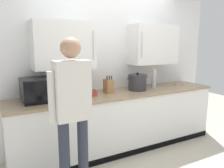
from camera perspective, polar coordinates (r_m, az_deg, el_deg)
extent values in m
cube|color=white|center=(3.77, -1.20, 5.39)|extent=(4.08, 0.10, 2.66)
cube|color=white|center=(3.27, -11.87, 9.44)|extent=(0.86, 0.32, 0.66)
cylinder|color=#B7BABF|center=(3.23, -4.60, 9.62)|extent=(0.01, 0.01, 0.40)
cube|color=white|center=(4.01, 10.30, 9.63)|extent=(0.86, 0.32, 0.66)
cylinder|color=#B7BABF|center=(3.65, 7.48, 9.65)|extent=(0.01, 0.01, 0.40)
cube|color=white|center=(3.63, 1.72, -9.31)|extent=(3.25, 0.66, 0.87)
cube|color=#937A5B|center=(3.50, 1.76, -2.36)|extent=(3.29, 0.70, 0.03)
cube|color=black|center=(3.54, 4.32, -16.69)|extent=(3.25, 0.04, 0.09)
cube|color=black|center=(3.11, -17.02, -1.26)|extent=(0.51, 0.39, 0.30)
cube|color=beige|center=(3.09, -18.27, -1.41)|extent=(0.33, 0.33, 0.24)
cube|color=black|center=(2.96, -12.75, -1.63)|extent=(0.14, 0.01, 0.28)
cube|color=black|center=(2.91, -17.58, -2.10)|extent=(0.37, 0.03, 0.28)
cylinder|color=#AD3D33|center=(3.31, -5.78, -2.22)|extent=(0.24, 0.24, 0.07)
cylinder|color=#561E19|center=(3.31, -5.78, -1.97)|extent=(0.20, 0.20, 0.04)
sphere|color=orange|center=(3.26, -5.37, -1.85)|extent=(0.05, 0.05, 0.05)
sphere|color=#5B9333|center=(3.25, -5.57, -1.85)|extent=(0.05, 0.05, 0.05)
sphere|color=#5B9333|center=(3.26, -5.03, -1.81)|extent=(0.05, 0.05, 0.05)
sphere|color=red|center=(3.27, -6.19, -1.81)|extent=(0.05, 0.05, 0.05)
sphere|color=orange|center=(3.33, -5.70, -1.59)|extent=(0.05, 0.05, 0.05)
cylinder|color=tan|center=(4.25, 15.36, -0.09)|extent=(0.11, 0.16, 0.01)
ellipsoid|color=tan|center=(4.28, 16.93, -0.09)|extent=(0.08, 0.07, 0.02)
cylinder|color=#B7BABF|center=(3.90, 10.36, 1.15)|extent=(0.08, 0.08, 0.28)
cylinder|color=#B7BABF|center=(3.88, 10.44, 3.43)|extent=(0.08, 0.08, 0.03)
cube|color=#A37547|center=(3.45, -0.85, -0.51)|extent=(0.11, 0.15, 0.21)
cylinder|color=black|center=(3.39, -1.25, 1.53)|extent=(0.02, 0.02, 0.06)
cylinder|color=black|center=(3.41, -0.68, 1.59)|extent=(0.02, 0.02, 0.06)
cylinder|color=black|center=(3.43, -0.11, 1.60)|extent=(0.02, 0.02, 0.05)
cylinder|color=#2D2D33|center=(3.67, 6.32, 0.30)|extent=(0.29, 0.29, 0.23)
cylinder|color=#2D2D33|center=(3.65, 6.36, 2.22)|extent=(0.30, 0.30, 0.02)
cylinder|color=black|center=(3.64, 6.37, 2.58)|extent=(0.04, 0.04, 0.03)
cylinder|color=#2D2D33|center=(3.56, 4.10, 1.36)|extent=(0.05, 0.02, 0.02)
cylinder|color=#2D2D33|center=(3.75, 8.48, 1.74)|extent=(0.05, 0.02, 0.02)
cylinder|color=#282D3D|center=(2.51, -11.68, -18.62)|extent=(0.11, 0.11, 0.90)
cylinder|color=#282D3D|center=(2.56, -7.19, -17.79)|extent=(0.11, 0.11, 0.90)
cube|color=silver|center=(2.28, -9.95, -1.58)|extent=(0.34, 0.20, 0.59)
sphere|color=tan|center=(2.23, -10.28, 8.87)|extent=(0.20, 0.20, 0.20)
cylinder|color=tan|center=(2.51, -10.51, 1.82)|extent=(0.29, 0.55, 0.33)
cylinder|color=silver|center=(2.23, -14.77, -3.32)|extent=(0.07, 0.07, 0.50)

